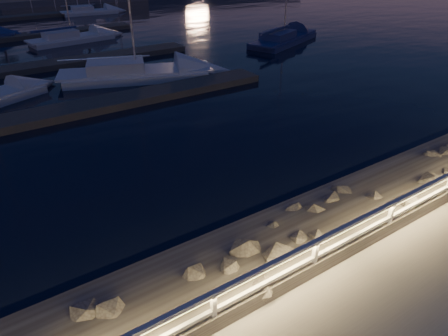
{
  "coord_description": "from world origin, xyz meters",
  "views": [
    {
      "loc": [
        -5.1,
        -5.06,
        7.39
      ],
      "look_at": [
        0.93,
        4.0,
        1.21
      ],
      "focal_mm": 32.0,
      "sensor_mm": 36.0,
      "label": 1
    }
  ],
  "objects_px": {
    "guard_rail": "(283,266)",
    "sailboat_g": "(70,38)",
    "sailboat_d": "(132,72)",
    "sailboat_h": "(283,38)",
    "sailboat_k": "(89,11)"
  },
  "relations": [
    {
      "from": "guard_rail",
      "to": "sailboat_d",
      "type": "bearing_deg",
      "value": 77.67
    },
    {
      "from": "sailboat_g",
      "to": "sailboat_k",
      "type": "xyz_separation_m",
      "value": [
        6.4,
        15.17,
        -0.03
      ]
    },
    {
      "from": "sailboat_g",
      "to": "sailboat_h",
      "type": "bearing_deg",
      "value": -42.51
    },
    {
      "from": "guard_rail",
      "to": "sailboat_h",
      "type": "relative_size",
      "value": 2.91
    },
    {
      "from": "sailboat_g",
      "to": "guard_rail",
      "type": "bearing_deg",
      "value": -104.49
    },
    {
      "from": "guard_rail",
      "to": "sailboat_k",
      "type": "xyz_separation_m",
      "value": [
        10.41,
        48.93,
        -0.98
      ]
    },
    {
      "from": "sailboat_g",
      "to": "sailboat_h",
      "type": "distance_m",
      "value": 19.27
    },
    {
      "from": "sailboat_d",
      "to": "sailboat_h",
      "type": "distance_m",
      "value": 15.68
    },
    {
      "from": "guard_rail",
      "to": "sailboat_g",
      "type": "bearing_deg",
      "value": 83.22
    },
    {
      "from": "sailboat_d",
      "to": "sailboat_k",
      "type": "xyz_separation_m",
      "value": [
        6.02,
        28.86,
        -0.07
      ]
    },
    {
      "from": "guard_rail",
      "to": "sailboat_h",
      "type": "xyz_separation_m",
      "value": [
        19.84,
        22.77,
        -0.94
      ]
    },
    {
      "from": "sailboat_d",
      "to": "sailboat_g",
      "type": "bearing_deg",
      "value": 112.09
    },
    {
      "from": "sailboat_d",
      "to": "sailboat_g",
      "type": "height_order",
      "value": "sailboat_d"
    },
    {
      "from": "sailboat_h",
      "to": "sailboat_d",
      "type": "bearing_deg",
      "value": 168.16
    },
    {
      "from": "sailboat_g",
      "to": "sailboat_k",
      "type": "bearing_deg",
      "value": 59.43
    }
  ]
}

